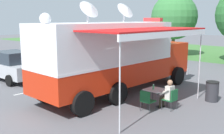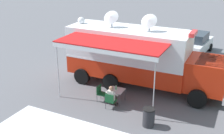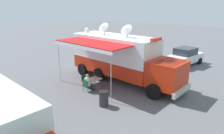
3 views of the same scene
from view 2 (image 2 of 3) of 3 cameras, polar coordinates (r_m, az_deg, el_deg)
ground_plane at (r=18.00m, az=3.06°, el=-3.25°), size 100.00×100.00×0.00m
lot_stripe at (r=21.10m, az=5.06°, el=0.48°), size 0.21×4.80×0.01m
command_truck at (r=17.00m, az=5.47°, el=2.25°), size 4.95×9.53×4.53m
folding_table at (r=15.46m, az=0.87°, el=-4.77°), size 0.81×0.81×0.73m
water_bottle at (r=15.45m, az=0.82°, el=-4.11°), size 0.07×0.07×0.22m
folding_chair_at_table at (r=14.87m, az=-0.36°, el=-6.56°), size 0.49×0.49×0.87m
folding_chair_beside_table at (r=15.71m, az=-2.25°, el=-4.99°), size 0.49×0.49×0.87m
seated_responder at (r=14.96m, az=-0.04°, el=-5.79°), size 0.67×0.56×1.25m
trash_bin at (r=13.61m, az=7.30°, el=-9.87°), size 0.57×0.57×0.91m
car_behind_truck at (r=23.91m, az=5.94°, el=5.17°), size 4.26×2.14×1.76m
car_far_corner at (r=24.12m, az=16.30°, el=4.56°), size 4.39×2.40×1.76m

